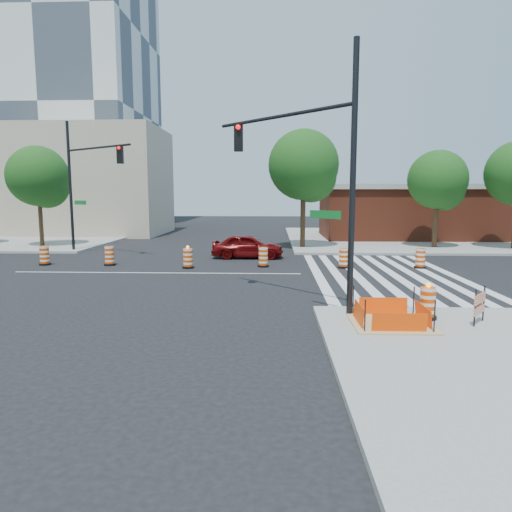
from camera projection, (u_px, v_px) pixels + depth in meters
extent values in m
plane|color=black|center=(157.00, 273.00, 22.15)|extent=(120.00, 120.00, 0.00)
cube|color=gray|center=(417.00, 238.00, 39.26)|extent=(22.00, 22.00, 0.15)
cube|color=gray|center=(9.00, 237.00, 40.67)|extent=(22.00, 22.00, 0.15)
cube|color=silver|center=(318.00, 274.00, 21.84)|extent=(0.45, 13.50, 0.01)
cube|color=silver|center=(336.00, 274.00, 21.81)|extent=(0.45, 13.50, 0.01)
cube|color=silver|center=(355.00, 274.00, 21.77)|extent=(0.45, 13.50, 0.01)
cube|color=silver|center=(374.00, 274.00, 21.74)|extent=(0.45, 13.50, 0.01)
cube|color=silver|center=(393.00, 274.00, 21.70)|extent=(0.45, 13.50, 0.01)
cube|color=silver|center=(412.00, 274.00, 21.67)|extent=(0.45, 13.50, 0.01)
cube|color=silver|center=(432.00, 275.00, 21.63)|extent=(0.45, 13.50, 0.01)
cube|color=silver|center=(451.00, 275.00, 21.60)|extent=(0.45, 13.50, 0.01)
cube|color=silver|center=(157.00, 273.00, 22.15)|extent=(14.00, 0.12, 0.01)
cube|color=tan|center=(390.00, 323.00, 12.86)|extent=(2.20, 2.20, 0.05)
cube|color=#FF4405|center=(399.00, 323.00, 11.94)|extent=(1.44, 0.02, 0.55)
cube|color=#FF4405|center=(383.00, 307.00, 13.72)|extent=(1.44, 0.02, 0.55)
cube|color=#FF4405|center=(359.00, 314.00, 12.86)|extent=(0.02, 1.44, 0.55)
cube|color=#FF4405|center=(423.00, 315.00, 12.79)|extent=(0.02, 1.44, 0.55)
cylinder|color=black|center=(365.00, 316.00, 11.95)|extent=(0.04, 0.04, 0.90)
cylinder|color=black|center=(435.00, 317.00, 11.88)|extent=(0.04, 0.04, 0.90)
cylinder|color=black|center=(353.00, 301.00, 13.73)|extent=(0.04, 0.04, 0.90)
cylinder|color=black|center=(414.00, 301.00, 13.66)|extent=(0.04, 0.04, 0.90)
cube|color=silver|center=(23.00, 35.00, 53.77)|extent=(28.00, 18.00, 45.00)
cube|color=maroon|center=(418.00, 214.00, 38.99)|extent=(16.00, 8.00, 4.20)
cube|color=gray|center=(419.00, 187.00, 38.69)|extent=(16.50, 8.50, 0.40)
cube|color=tan|center=(90.00, 182.00, 43.74)|extent=(14.00, 10.00, 10.00)
imported|color=#5F0808|center=(248.00, 246.00, 27.27)|extent=(4.27, 1.74, 1.45)
cylinder|color=black|center=(353.00, 181.00, 13.30)|extent=(0.18, 0.18, 8.01)
cylinder|color=black|center=(280.00, 116.00, 15.19)|extent=(4.34, 4.33, 0.12)
cube|color=black|center=(239.00, 138.00, 16.79)|extent=(0.32, 0.28, 1.00)
sphere|color=#FF0C0C|center=(238.00, 127.00, 16.56)|extent=(0.18, 0.18, 0.18)
cube|color=#0C591E|center=(325.00, 215.00, 14.16)|extent=(0.88, 0.88, 0.25)
cylinder|color=black|center=(70.00, 186.00, 29.88)|extent=(0.19, 0.19, 8.34)
cylinder|color=black|center=(97.00, 148.00, 27.73)|extent=(5.24, 3.62, 0.13)
cube|color=black|center=(120.00, 155.00, 26.51)|extent=(0.33, 0.29, 1.04)
sphere|color=#FF0C0C|center=(119.00, 148.00, 26.28)|extent=(0.19, 0.19, 0.19)
cube|color=#0C591E|center=(80.00, 202.00, 29.41)|extent=(1.06, 0.74, 0.26)
cylinder|color=black|center=(427.00, 317.00, 13.38)|extent=(0.55, 0.55, 0.09)
cylinder|color=#DF4604|center=(428.00, 302.00, 13.32)|extent=(0.44, 0.44, 0.87)
sphere|color=#FF990C|center=(428.00, 285.00, 13.25)|extent=(0.15, 0.15, 0.15)
cube|color=#DF4604|center=(480.00, 298.00, 12.79)|extent=(0.60, 0.70, 0.29)
cube|color=#DF4604|center=(479.00, 310.00, 12.83)|extent=(0.60, 0.70, 0.23)
cylinder|color=black|center=(475.00, 308.00, 12.53)|extent=(0.04, 0.04, 1.04)
cylinder|color=black|center=(484.00, 303.00, 13.11)|extent=(0.04, 0.04, 1.04)
cylinder|color=#382314|center=(41.00, 216.00, 32.55)|extent=(0.29, 0.29, 4.51)
sphere|color=#183F12|center=(38.00, 176.00, 32.17)|extent=(4.23, 4.23, 4.23)
sphere|color=#183F12|center=(47.00, 186.00, 32.52)|extent=(3.10, 3.10, 3.10)
sphere|color=#183F12|center=(32.00, 182.00, 32.06)|extent=(2.82, 2.82, 2.82)
cylinder|color=#382314|center=(303.00, 212.00, 31.75)|extent=(0.35, 0.35, 5.17)
sphere|color=#183F12|center=(304.00, 165.00, 31.32)|extent=(4.84, 4.84, 4.84)
sphere|color=#183F12|center=(311.00, 177.00, 31.73)|extent=(3.55, 3.55, 3.55)
sphere|color=#183F12|center=(297.00, 172.00, 31.18)|extent=(3.23, 3.23, 3.23)
cylinder|color=#382314|center=(436.00, 219.00, 31.58)|extent=(0.35, 0.35, 4.27)
sphere|color=#183F12|center=(438.00, 180.00, 31.22)|extent=(4.00, 4.00, 4.00)
sphere|color=#183F12|center=(443.00, 189.00, 31.61)|extent=(2.94, 2.94, 2.94)
sphere|color=#183F12|center=(432.00, 185.00, 31.08)|extent=(2.67, 2.67, 2.67)
cylinder|color=black|center=(45.00, 264.00, 24.63)|extent=(0.60, 0.60, 0.10)
cylinder|color=#DF4604|center=(44.00, 255.00, 24.56)|extent=(0.48, 0.48, 0.95)
cylinder|color=black|center=(110.00, 264.00, 24.52)|extent=(0.60, 0.60, 0.10)
cylinder|color=#DF4604|center=(109.00, 255.00, 24.46)|extent=(0.48, 0.48, 0.95)
cylinder|color=black|center=(188.00, 267.00, 23.57)|extent=(0.60, 0.60, 0.10)
cylinder|color=#DF4604|center=(188.00, 258.00, 23.50)|extent=(0.48, 0.48, 0.95)
sphere|color=#FF990C|center=(188.00, 247.00, 23.43)|extent=(0.16, 0.16, 0.16)
cylinder|color=black|center=(263.00, 266.00, 24.01)|extent=(0.60, 0.60, 0.10)
cylinder|color=#DF4604|center=(263.00, 256.00, 23.95)|extent=(0.48, 0.48, 0.95)
cylinder|color=black|center=(343.00, 267.00, 23.65)|extent=(0.60, 0.60, 0.10)
cylinder|color=#DF4604|center=(344.00, 257.00, 23.58)|extent=(0.48, 0.48, 0.95)
cylinder|color=black|center=(420.00, 267.00, 23.55)|extent=(0.60, 0.60, 0.10)
cylinder|color=#DF4604|center=(420.00, 258.00, 23.49)|extent=(0.48, 0.48, 0.95)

